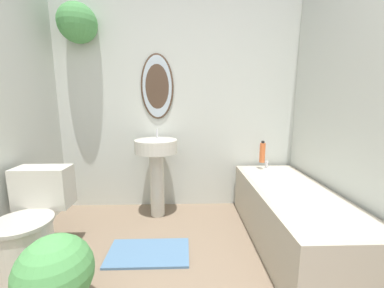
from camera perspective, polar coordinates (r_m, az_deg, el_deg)
The scene contains 8 objects.
wall_back at distance 2.71m, azimuth -6.27°, elevation 11.91°, with size 2.78×0.39×2.40m.
wall_right at distance 2.03m, azimuth 38.03°, elevation 7.43°, with size 0.06×2.36×2.40m.
toilet at distance 2.19m, azimuth -34.34°, elevation -16.06°, with size 0.42×0.59×0.71m.
pedestal_sink at distance 2.52m, azimuth -8.61°, elevation -4.05°, with size 0.44×0.44×0.93m.
bathtub at distance 2.29m, azimuth 22.99°, elevation -15.63°, with size 0.64×1.55×0.57m.
shampoo_bottle at distance 2.68m, azimuth 16.69°, elevation -1.96°, with size 0.06×0.06×0.24m.
potted_plant at distance 1.67m, azimuth -30.21°, elevation -25.98°, with size 0.41×0.41×0.50m.
bath_mat at distance 2.14m, azimuth -10.48°, elevation -24.49°, with size 0.66×0.37×0.02m.
Camera 1 is at (0.07, -0.45, 1.22)m, focal length 22.00 mm.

